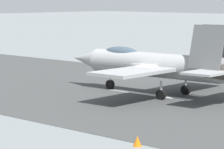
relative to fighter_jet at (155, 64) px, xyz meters
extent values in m
plane|color=slate|center=(0.27, 0.31, -2.42)|extent=(400.00, 400.00, 0.00)
cube|color=#3E4140|center=(0.27, 0.31, -2.41)|extent=(240.00, 26.00, 0.02)
cube|color=white|center=(0.32, 0.31, -2.40)|extent=(8.00, 0.70, 0.00)
cylinder|color=#9E9FA1|center=(0.02, 0.00, -0.07)|extent=(12.14, 2.37, 1.89)
cone|color=#9E9FA1|center=(7.45, 0.30, -0.07)|extent=(2.85, 1.72, 1.61)
ellipsoid|color=#3F5160|center=(3.43, 0.14, 0.63)|extent=(3.64, 1.24, 1.10)
cylinder|color=#47423D|center=(-6.19, 0.30, -0.07)|extent=(2.24, 1.19, 1.10)
cube|color=#9E9FA1|center=(-1.13, 3.94, -0.17)|extent=(3.64, 6.21, 0.24)
cube|color=#9E9FA1|center=(-0.82, -4.02, -0.17)|extent=(3.64, 6.21, 0.24)
cube|color=#9E9FA1|center=(-6.26, 2.15, 0.03)|extent=(2.51, 2.89, 0.16)
cube|color=#555758|center=(-5.27, 0.69, 1.63)|extent=(2.64, 1.05, 3.14)
cube|color=#555758|center=(-5.20, -1.11, 1.63)|extent=(2.64, 1.05, 3.14)
cylinder|color=silver|center=(4.66, 0.19, -1.72)|extent=(0.18, 0.18, 1.40)
cylinder|color=black|center=(4.66, 0.19, -2.04)|extent=(0.77, 0.33, 0.76)
cylinder|color=silver|center=(-1.84, 1.53, -1.72)|extent=(0.18, 0.18, 1.40)
cylinder|color=black|center=(-1.84, 1.53, -2.04)|extent=(0.77, 0.33, 0.76)
cylinder|color=silver|center=(-1.71, -1.67, -1.72)|extent=(0.18, 0.18, 1.40)
cylinder|color=black|center=(-1.71, -1.67, -2.04)|extent=(0.77, 0.33, 0.76)
cube|color=#1E2338|center=(17.06, -10.94, -1.98)|extent=(0.24, 0.36, 0.88)
cube|color=orange|center=(17.06, -10.94, -1.33)|extent=(0.50, 0.52, 0.60)
sphere|color=tan|center=(17.06, -10.94, -0.87)|extent=(0.22, 0.22, 0.22)
cylinder|color=orange|center=(17.26, -10.72, -1.36)|extent=(0.10, 0.10, 0.56)
cylinder|color=orange|center=(16.87, -11.17, -1.36)|extent=(0.10, 0.10, 0.56)
cone|color=orange|center=(-10.18, 13.71, -2.14)|extent=(0.44, 0.44, 0.55)
camera|label=1|loc=(-30.88, 37.40, 5.21)|focal=100.77mm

